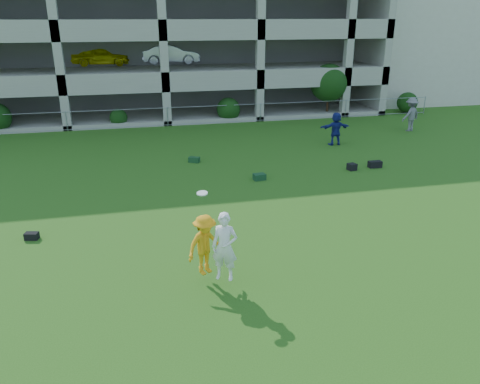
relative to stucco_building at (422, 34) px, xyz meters
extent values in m
plane|color=#235114|center=(-23.00, -28.00, -5.00)|extent=(100.00, 100.00, 0.00)
cube|color=beige|center=(0.00, 0.00, 0.00)|extent=(16.00, 14.00, 10.00)
imported|color=navy|center=(-14.63, -15.53, -4.12)|extent=(1.63, 0.53, 1.76)
imported|color=slate|center=(-8.95, -13.55, -4.01)|extent=(1.46, 1.13, 1.98)
cube|color=black|center=(-28.46, -24.00, -4.89)|extent=(0.45, 0.33, 0.22)
cube|color=#163D1F|center=(-20.08, -20.16, -4.87)|extent=(0.54, 0.42, 0.26)
cube|color=black|center=(-15.67, -19.81, -4.85)|extent=(0.42, 0.42, 0.30)
cube|color=black|center=(-14.47, -19.69, -4.85)|extent=(0.60, 0.31, 0.30)
cube|color=#153A16|center=(-22.44, -17.03, -4.88)|extent=(0.58, 0.51, 0.25)
imported|color=orange|center=(-23.56, -27.65, -3.93)|extent=(1.21, 1.02, 1.62)
imported|color=white|center=(-23.13, -28.10, -3.81)|extent=(0.77, 0.66, 1.78)
cylinder|color=white|center=(-23.59, -27.67, -2.51)|extent=(0.27, 0.27, 0.07)
cube|color=#9E998C|center=(-23.00, 4.75, 1.00)|extent=(30.00, 0.50, 12.00)
cube|color=#9E998C|center=(-8.25, -2.00, 1.00)|extent=(0.50, 14.00, 12.00)
cube|color=#9E998C|center=(-23.00, -2.00, -4.85)|extent=(30.00, 14.00, 0.30)
cube|color=#9E998C|center=(-23.00, -2.00, -1.85)|extent=(30.00, 14.00, 0.30)
cube|color=#9E998C|center=(-23.00, -2.00, 1.15)|extent=(30.00, 14.00, 0.30)
cube|color=#9E998C|center=(-23.00, -8.85, -2.45)|extent=(30.00, 0.30, 0.90)
cube|color=#9E998C|center=(-23.00, -8.85, 0.55)|extent=(30.00, 0.30, 0.90)
cube|color=#9E998C|center=(-29.00, -8.75, 1.00)|extent=(0.50, 0.50, 12.00)
cube|color=#9E998C|center=(-23.00, -8.75, 1.00)|extent=(0.50, 0.50, 12.00)
cube|color=#9E998C|center=(-17.00, -8.75, 1.00)|extent=(0.50, 0.50, 12.00)
cube|color=#9E998C|center=(-11.00, -8.75, 1.00)|extent=(0.50, 0.50, 12.00)
cube|color=#605E59|center=(-23.00, 0.00, 1.00)|extent=(29.00, 9.00, 11.60)
imported|color=yellow|center=(-26.92, -4.00, -1.04)|extent=(3.96, 1.79, 1.32)
imported|color=#B6BABE|center=(-22.16, -4.00, -1.04)|extent=(4.09, 1.67, 1.32)
cylinder|color=gray|center=(-29.00, -9.00, -4.40)|extent=(0.06, 0.06, 1.20)
cylinder|color=gray|center=(-23.00, -9.00, -4.40)|extent=(0.06, 0.06, 1.20)
cylinder|color=gray|center=(-17.00, -9.00, -4.40)|extent=(0.06, 0.06, 1.20)
cylinder|color=gray|center=(-11.00, -9.00, -4.40)|extent=(0.06, 0.06, 1.20)
cylinder|color=gray|center=(-5.00, -9.00, -4.40)|extent=(0.06, 0.06, 1.20)
cylinder|color=gray|center=(-23.00, -9.00, -3.85)|extent=(36.00, 0.04, 0.04)
cylinder|color=gray|center=(-23.00, -9.00, -4.92)|extent=(36.00, 0.04, 0.04)
sphere|color=#163D11|center=(-26.00, -8.40, -4.45)|extent=(1.10, 1.10, 1.10)
sphere|color=#163D11|center=(-19.00, -8.40, -4.23)|extent=(1.54, 1.54, 1.54)
cylinder|color=#382314|center=(-12.00, -8.20, -4.02)|extent=(0.16, 0.16, 1.96)
sphere|color=#163D11|center=(-12.00, -8.20, -2.76)|extent=(2.52, 2.52, 2.52)
sphere|color=#163D11|center=(-6.00, -8.40, -4.29)|extent=(1.43, 1.43, 1.43)
camera|label=1|loc=(-25.07, -38.22, 1.55)|focal=35.00mm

